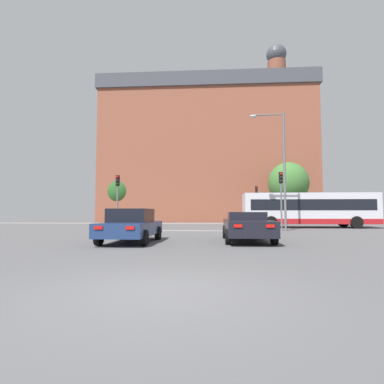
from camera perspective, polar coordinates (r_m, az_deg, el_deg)
name	(u,v)px	position (r m, az deg, el deg)	size (l,w,h in m)	color
ground_plane	(160,292)	(5.29, -6.13, -18.37)	(400.00, 400.00, 0.00)	#545456
stop_line_strip	(199,231)	(21.56, 1.41, -7.37)	(9.77, 0.30, 0.01)	silver
far_pavement	(204,223)	(35.26, 2.31, -6.00)	(70.85, 2.50, 0.01)	gray
brick_civic_building	(208,154)	(45.50, 2.97, 7.28)	(29.72, 13.35, 26.73)	brown
car_saloon_left	(131,225)	(13.52, -11.49, -6.24)	(2.15, 4.42, 1.48)	navy
car_roadster_right	(247,226)	(14.01, 10.39, -6.40)	(2.10, 4.82, 1.33)	black
bus_crossing_lead	(308,209)	(27.52, 21.27, -3.09)	(10.98, 2.68, 2.93)	silver
traffic_light_near_right	(281,191)	(22.65, 16.62, 0.16)	(0.26, 0.31, 4.24)	slate
traffic_light_far_right	(257,198)	(35.31, 12.20, -1.17)	(0.26, 0.31, 4.37)	slate
traffic_light_near_left	(117,193)	(23.16, -14.03, -0.18)	(0.26, 0.31, 4.10)	slate
street_lamp_junction	(279,159)	(22.22, 16.20, 6.10)	(2.48, 0.36, 8.46)	slate
pedestrian_waiting	(290,216)	(36.64, 18.22, -4.32)	(0.43, 0.44, 1.57)	#333851
pedestrian_walking_east	(137,214)	(37.00, -10.50, -4.17)	(0.28, 0.43, 1.82)	#333851
tree_by_building	(288,183)	(37.05, 17.89, 1.62)	(4.68, 4.68, 7.21)	#4C3823
tree_kerbside	(121,192)	(41.79, -13.46, 0.01)	(4.11, 4.11, 6.23)	#4C3823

